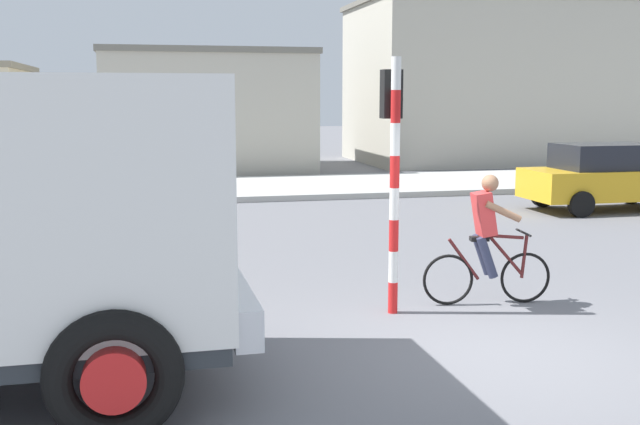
{
  "coord_description": "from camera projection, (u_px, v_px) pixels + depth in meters",
  "views": [
    {
      "loc": [
        -3.56,
        -7.22,
        2.73
      ],
      "look_at": [
        -1.33,
        2.5,
        1.2
      ],
      "focal_mm": 42.8,
      "sensor_mm": 36.0,
      "label": 1
    }
  ],
  "objects": [
    {
      "name": "ground_plane",
      "position": [
        493.0,
        354.0,
        8.15
      ],
      "size": [
        120.0,
        120.0,
        0.0
      ],
      "primitive_type": "plane",
      "color": "slate"
    },
    {
      "name": "sidewalk_far",
      "position": [
        272.0,
        187.0,
        22.23
      ],
      "size": [
        80.0,
        5.0,
        0.16
      ],
      "primitive_type": "cube",
      "color": "#ADADA8",
      "rests_on": "ground"
    },
    {
      "name": "cyclist",
      "position": [
        487.0,
        240.0,
        9.98
      ],
      "size": [
        1.72,
        0.52,
        1.72
      ],
      "color": "black",
      "rests_on": "ground"
    },
    {
      "name": "traffic_light_pole",
      "position": [
        393.0,
        150.0,
        9.45
      ],
      "size": [
        0.24,
        0.43,
        3.2
      ],
      "color": "red",
      "rests_on": "ground"
    },
    {
      "name": "car_white_mid",
      "position": [
        607.0,
        176.0,
        18.24
      ],
      "size": [
        4.01,
        1.9,
        1.6
      ],
      "color": "gold",
      "rests_on": "ground"
    },
    {
      "name": "pedestrian_near_kerb",
      "position": [
        165.0,
        187.0,
        15.85
      ],
      "size": [
        0.34,
        0.22,
        1.62
      ],
      "color": "#2D334C",
      "rests_on": "ground"
    },
    {
      "name": "building_mid_block",
      "position": [
        205.0,
        112.0,
        27.82
      ],
      "size": [
        7.21,
        7.12,
        4.3
      ],
      "color": "#B2AD9E",
      "rests_on": "ground"
    },
    {
      "name": "building_corner_right",
      "position": [
        499.0,
        82.0,
        31.83
      ],
      "size": [
        11.92,
        7.09,
        6.54
      ],
      "color": "#B2AD9E",
      "rests_on": "ground"
    }
  ]
}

